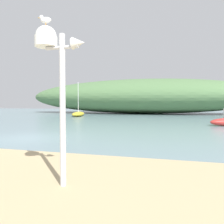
# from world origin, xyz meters

# --- Properties ---
(ground_plane) EXTENTS (120.00, 120.00, 0.00)m
(ground_plane) POSITION_xyz_m (0.00, 0.00, 0.00)
(ground_plane) COLOR gray
(distant_hill) EXTENTS (43.80, 13.26, 6.27)m
(distant_hill) POSITION_xyz_m (1.85, 30.48, 3.14)
(distant_hill) COLOR #517547
(distant_hill) RESTS_ON ground
(mast_structure) EXTENTS (1.07, 0.46, 3.23)m
(mast_structure) POSITION_xyz_m (5.16, -6.21, 2.81)
(mast_structure) COLOR silver
(mast_structure) RESTS_ON beach_sand
(seagull_on_radar) EXTENTS (0.30, 0.12, 0.22)m
(seagull_on_radar) POSITION_xyz_m (5.00, -6.21, 3.56)
(seagull_on_radar) COLOR orange
(seagull_on_radar) RESTS_ON mast_structure
(sailboat_by_sandbar) EXTENTS (1.92, 4.23, 4.89)m
(sailboat_by_sandbar) POSITION_xyz_m (-5.61, 19.07, 0.34)
(sailboat_by_sandbar) COLOR gold
(sailboat_by_sandbar) RESTS_ON ground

